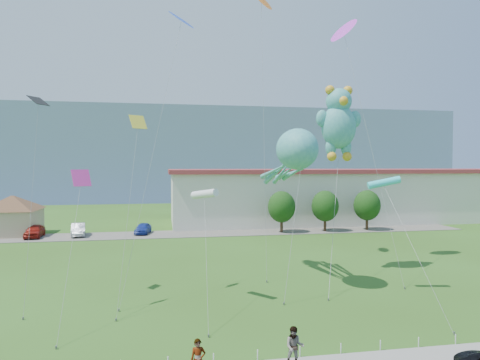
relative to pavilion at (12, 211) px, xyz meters
name	(u,v)px	position (x,y,z in m)	size (l,w,h in m)	color
ground	(272,347)	(24.00, -38.00, -3.02)	(160.00, 160.00, 0.00)	#315417
parking_strip	(205,233)	(24.00, -3.00, -2.99)	(70.00, 6.00, 0.06)	#59544C
hill_ridge	(180,154)	(24.00, 82.00, 9.48)	(160.00, 50.00, 25.00)	gray
pavilion	(12,211)	(0.00, 0.00, 0.00)	(9.20, 9.20, 5.00)	tan
warehouse	(361,195)	(50.00, 6.00, 1.10)	(61.00, 15.00, 8.20)	beige
rope_fence	(279,353)	(24.00, -39.30, -2.77)	(26.05, 0.05, 0.50)	white
tree_near	(282,207)	(34.00, -4.00, 0.36)	(3.60, 3.60, 5.47)	#3F2B19
tree_mid	(325,206)	(40.00, -4.00, 0.36)	(3.60, 3.60, 5.47)	#3F2B19
tree_far	(367,205)	(46.00, -4.00, 0.36)	(3.60, 3.60, 5.47)	#3F2B19
pedestrian_left	(198,360)	(20.19, -40.83, -2.07)	(0.62, 0.41, 1.70)	gray
pedestrian_right	(295,347)	(24.42, -40.32, -2.05)	(0.84, 0.66, 1.74)	gray
parked_car_red	(35,231)	(3.32, -2.60, -2.19)	(1.82, 4.53, 1.54)	maroon
parked_car_silver	(78,229)	(8.30, -2.22, -2.20)	(1.61, 4.63, 1.52)	#AFAFB6
parked_car_blue	(143,228)	(16.17, -2.04, -2.28)	(1.61, 4.01, 1.37)	navy
octopus_kite	(293,158)	(28.18, -27.82, 6.35)	(3.38, 9.24, 11.44)	teal
teddy_bear_kite	(339,121)	(33.15, -24.40, 9.46)	(5.76, 8.67, 15.41)	teal
small_kite_orange	(261,6)	(27.75, -19.26, 20.35)	(2.29, 8.56, 24.82)	orange
small_kite_pink	(79,192)	(13.91, -31.29, 4.24)	(1.29, 6.41, 8.50)	#E8339C
small_kite_white	(204,195)	(21.43, -30.53, 3.91)	(0.65, 7.00, 7.43)	white
small_kite_blue	(180,26)	(20.19, -23.37, 16.87)	(5.12, 9.08, 21.16)	blue
small_kite_cyan	(384,184)	(33.88, -30.61, 4.55)	(0.50, 8.85, 8.07)	#33DCE9
small_kite_black	(37,124)	(10.75, -28.16, 8.50)	(1.29, 5.03, 13.53)	black
small_kite_yellow	(136,142)	(17.04, -28.67, 7.39)	(1.71, 5.74, 12.20)	gold
small_kite_purple	(345,36)	(34.94, -21.45, 17.40)	(1.80, 9.80, 21.71)	#CC36D8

